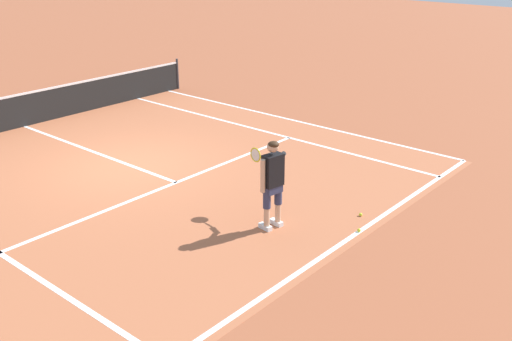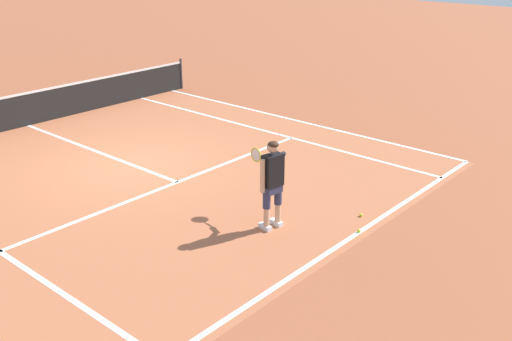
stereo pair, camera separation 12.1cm
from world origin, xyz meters
name	(u,v)px [view 2 (the right image)]	position (x,y,z in m)	size (l,w,h in m)	color
ground_plane	(132,165)	(0.00, 0.00, 0.00)	(80.00, 80.00, 0.00)	#9E5133
court_inner_surface	(147,171)	(0.00, -0.58, 0.00)	(10.98, 11.12, 0.00)	#B2603D
line_baseline	(341,244)	(0.00, -5.95, 0.00)	(10.98, 0.10, 0.01)	white
line_service	(177,182)	(0.00, -1.62, 0.00)	(8.23, 0.10, 0.01)	white
line_centre_service	(93,150)	(0.00, 1.58, 0.00)	(0.10, 6.40, 0.01)	white
line_singles_right	(262,130)	(4.12, -0.58, 0.00)	(0.10, 10.72, 0.01)	white
line_doubles_right	(292,119)	(5.49, -0.58, 0.00)	(0.10, 10.72, 0.01)	white
tennis_net	(26,109)	(0.00, 4.78, 0.50)	(11.96, 0.08, 1.07)	#333338
tennis_player	(272,178)	(-0.30, -4.59, 0.99)	(0.77, 1.08, 1.71)	white
tennis_ball_near_feet	(361,215)	(1.19, -5.62, 0.03)	(0.07, 0.07, 0.07)	#CCE02D
tennis_ball_by_baseline	(359,231)	(0.60, -5.94, 0.03)	(0.07, 0.07, 0.07)	#CCE02D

